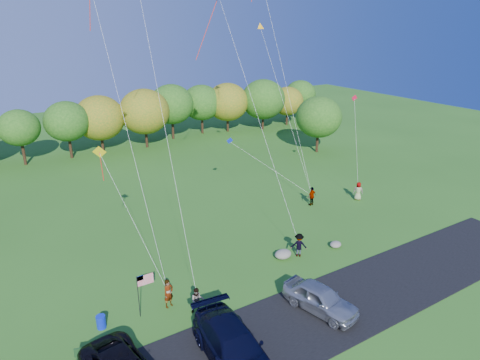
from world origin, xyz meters
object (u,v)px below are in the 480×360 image
object	(u,v)px
flyer_c	(299,245)
flyer_e	(358,191)
flyer_a	(169,293)
flyer_b	(197,300)
flyer_d	(312,196)
minivan_navy	(234,347)
minivan_silver	(320,298)
park_bench	(92,352)
trash_barrel	(101,322)

from	to	relation	value
flyer_c	flyer_e	size ratio (longest dim) A/B	1.01
flyer_a	flyer_b	distance (m)	1.90
flyer_d	flyer_e	world-z (taller)	flyer_d
flyer_c	flyer_a	bearing A→B (deg)	41.53
flyer_b	flyer_d	size ratio (longest dim) A/B	0.89
minivan_navy	minivan_silver	bearing A→B (deg)	12.85
park_bench	flyer_b	bearing A→B (deg)	25.04
minivan_navy	flyer_e	world-z (taller)	minivan_navy
flyer_a	park_bench	xyz separation A→B (m)	(-5.14, -2.11, -0.42)
park_bench	minivan_navy	bearing A→B (deg)	-14.22
flyer_a	flyer_c	size ratio (longest dim) A/B	1.03
flyer_b	flyer_e	world-z (taller)	flyer_e
minivan_navy	minivan_silver	xyz separation A→B (m)	(6.62, 0.89, -0.13)
flyer_e	flyer_a	bearing A→B (deg)	57.34
flyer_e	trash_barrel	distance (m)	27.10
flyer_b	flyer_d	bearing A→B (deg)	49.36
flyer_b	flyer_e	xyz separation A→B (m)	(21.16, 7.27, 0.08)
flyer_d	flyer_e	xyz separation A→B (m)	(4.73, -1.39, -0.01)
flyer_a	flyer_d	world-z (taller)	flyer_a
flyer_d	park_bench	world-z (taller)	flyer_d
flyer_a	park_bench	world-z (taller)	flyer_a
flyer_d	flyer_e	size ratio (longest dim) A/B	1.01
minivan_silver	flyer_e	xyz separation A→B (m)	(14.81, 11.06, 0.03)
flyer_a	trash_barrel	size ratio (longest dim) A/B	2.38
flyer_c	flyer_e	bearing A→B (deg)	-116.85
flyer_b	trash_barrel	distance (m)	5.60
flyer_d	minivan_silver	bearing A→B (deg)	40.04
minivan_navy	flyer_a	distance (m)	6.18
flyer_a	trash_barrel	bearing A→B (deg)	158.57
flyer_a	flyer_c	distance (m)	10.65
minivan_navy	flyer_d	world-z (taller)	minivan_navy
minivan_silver	flyer_c	xyz separation A→B (m)	(3.03, 5.72, 0.04)
minivan_navy	flyer_b	size ratio (longest dim) A/B	3.96
flyer_a	flyer_e	bearing A→B (deg)	-3.67
flyer_c	park_bench	bearing A→B (deg)	48.22
minivan_navy	park_bench	size ratio (longest dim) A/B	3.79
flyer_e	trash_barrel	bearing A→B (deg)	54.70
park_bench	flyer_d	bearing A→B (deg)	41.12
minivan_navy	flyer_e	size ratio (longest dim) A/B	3.59
flyer_b	flyer_e	distance (m)	22.38
minivan_navy	trash_barrel	world-z (taller)	minivan_navy
flyer_b	flyer_c	distance (m)	9.58
flyer_a	park_bench	distance (m)	5.57
flyer_b	park_bench	distance (m)	6.43
minivan_silver	flyer_d	size ratio (longest dim) A/B	2.61
minivan_silver	flyer_e	bearing A→B (deg)	23.26
flyer_a	flyer_d	bearing A→B (deg)	3.95
flyer_d	flyer_e	distance (m)	4.93
flyer_b	flyer_c	xyz separation A→B (m)	(9.38, 1.93, 0.10)
flyer_d	flyer_a	bearing A→B (deg)	11.28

